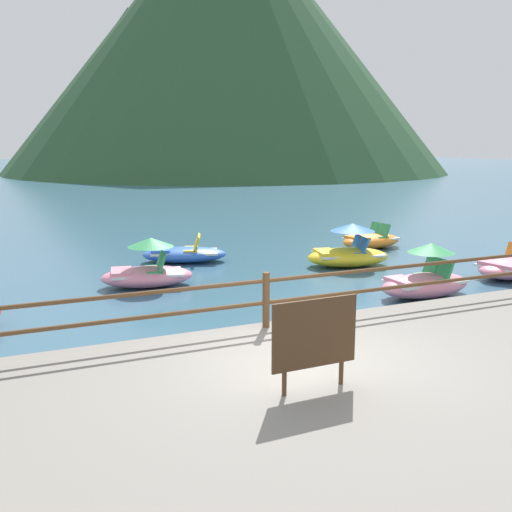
# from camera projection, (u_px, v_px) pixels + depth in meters

# --- Properties ---
(ground_plane) EXTENTS (200.00, 200.00, 0.00)m
(ground_plane) POSITION_uv_depth(u_px,v_px,m) (64.00, 189.00, 44.34)
(ground_plane) COLOR #38607A
(promenade_dock) EXTENTS (28.00, 8.00, 0.40)m
(promenade_dock) POSITION_uv_depth(u_px,v_px,m) (405.00, 442.00, 6.29)
(promenade_dock) COLOR gray
(promenade_dock) RESTS_ON ground
(dock_railing) EXTENTS (23.92, 0.12, 0.95)m
(dock_railing) POSITION_uv_depth(u_px,v_px,m) (266.00, 294.00, 9.51)
(dock_railing) COLOR brown
(dock_railing) RESTS_ON promenade_dock
(sign_board) EXTENTS (1.18, 0.08, 1.19)m
(sign_board) POSITION_uv_depth(u_px,v_px,m) (315.00, 335.00, 7.03)
(sign_board) COLOR beige
(sign_board) RESTS_ON promenade_dock
(pedal_boat_0) EXTENTS (2.34, 1.42, 0.83)m
(pedal_boat_0) POSITION_uv_depth(u_px,v_px,m) (371.00, 240.00, 19.08)
(pedal_boat_0) COLOR orange
(pedal_boat_0) RESTS_ON ground
(pedal_boat_1) EXTENTS (2.72, 1.89, 0.81)m
(pedal_boat_1) POSITION_uv_depth(u_px,v_px,m) (184.00, 254.00, 16.83)
(pedal_boat_1) COLOR blue
(pedal_boat_1) RESTS_ON ground
(pedal_boat_2) EXTENTS (2.60, 1.79, 1.24)m
(pedal_boat_2) POSITION_uv_depth(u_px,v_px,m) (348.00, 252.00, 16.24)
(pedal_boat_2) COLOR yellow
(pedal_boat_2) RESTS_ON ground
(pedal_boat_5) EXTENTS (2.39, 1.52, 1.21)m
(pedal_boat_5) POSITION_uv_depth(u_px,v_px,m) (147.00, 271.00, 13.91)
(pedal_boat_5) COLOR pink
(pedal_boat_5) RESTS_ON ground
(pedal_boat_6) EXTENTS (2.34, 1.17, 1.24)m
(pedal_boat_6) POSITION_uv_depth(u_px,v_px,m) (426.00, 279.00, 12.99)
(pedal_boat_6) COLOR pink
(pedal_boat_6) RESTS_ON ground
(cliff_headland) EXTENTS (54.60, 54.60, 33.82)m
(cliff_headland) POSITION_uv_depth(u_px,v_px,m) (211.00, 43.00, 70.79)
(cliff_headland) COLOR #284C2D
(cliff_headland) RESTS_ON ground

